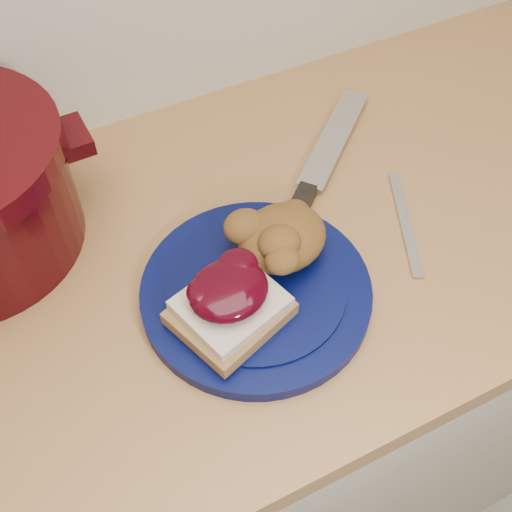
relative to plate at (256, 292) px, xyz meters
name	(u,v)px	position (x,y,z in m)	size (l,w,h in m)	color
base_cabinet	(217,419)	(-0.04, 0.08, -0.48)	(4.00, 0.60, 0.86)	beige
plate	(256,292)	(0.00, 0.00, 0.00)	(0.27, 0.27, 0.02)	#040A3B
sandwich	(230,302)	(-0.04, -0.02, 0.04)	(0.14, 0.13, 0.06)	olive
stuffing_mound	(282,238)	(0.05, 0.03, 0.04)	(0.11, 0.10, 0.06)	brown
chef_knife	(304,197)	(0.13, 0.11, 0.00)	(0.28, 0.25, 0.02)	black
butter_knife	(405,222)	(0.23, 0.02, -0.01)	(0.18, 0.01, 0.00)	silver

